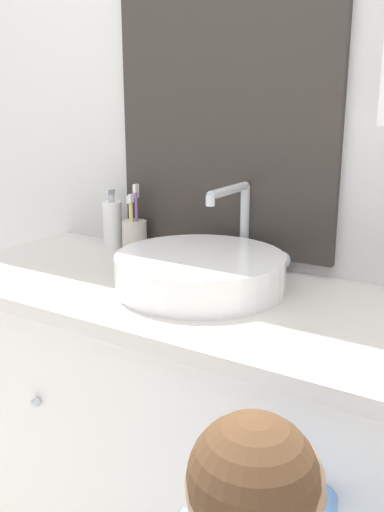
% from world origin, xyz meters
% --- Properties ---
extents(wall_back, '(3.20, 0.18, 2.50)m').
position_xyz_m(wall_back, '(0.03, 0.62, 1.27)').
color(wall_back, silver).
rests_on(wall_back, ground_plane).
extents(vanity_counter, '(1.45, 0.54, 0.88)m').
position_xyz_m(vanity_counter, '(0.00, 0.33, 0.44)').
color(vanity_counter, silver).
rests_on(vanity_counter, ground_plane).
extents(sink_basin, '(0.39, 0.44, 0.22)m').
position_xyz_m(sink_basin, '(-0.05, 0.36, 0.93)').
color(sink_basin, white).
rests_on(sink_basin, vanity_counter).
extents(toothbrush_holder, '(0.07, 0.07, 0.20)m').
position_xyz_m(toothbrush_holder, '(-0.38, 0.53, 0.93)').
color(toothbrush_holder, beige).
rests_on(toothbrush_holder, vanity_counter).
extents(soap_dispenser, '(0.06, 0.06, 0.17)m').
position_xyz_m(soap_dispenser, '(-0.47, 0.54, 0.95)').
color(soap_dispenser, white).
rests_on(soap_dispenser, vanity_counter).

